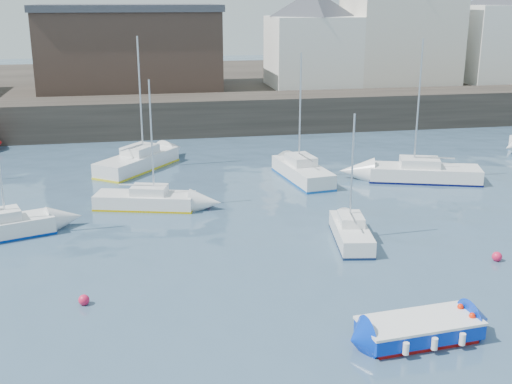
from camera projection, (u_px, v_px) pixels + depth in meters
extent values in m
plane|color=#2D4760|center=(322.00, 335.00, 21.70)|extent=(220.00, 220.00, 0.00)
cube|color=#28231E|center=(206.00, 115.00, 54.18)|extent=(90.00, 5.00, 3.00)
cube|color=#28231E|center=(187.00, 88.00, 71.14)|extent=(90.00, 32.00, 2.80)
cube|color=beige|center=(400.00, 37.00, 62.64)|extent=(10.00, 8.00, 9.00)
cube|color=white|center=(504.00, 44.00, 64.34)|extent=(9.00, 7.00, 7.50)
cube|color=white|center=(312.00, 52.00, 60.93)|extent=(8.00, 7.00, 6.50)
pyramid|color=#3A3D44|center=(313.00, 3.00, 59.63)|extent=(11.14, 11.14, 2.45)
cube|color=#3D2D26|center=(130.00, 50.00, 59.25)|extent=(16.00, 10.00, 7.00)
cube|color=#3A3D44|center=(128.00, 8.00, 58.14)|extent=(16.40, 10.40, 0.60)
cube|color=#9C0C0B|center=(418.00, 338.00, 21.35)|extent=(3.77, 1.84, 0.18)
cube|color=#032DB9|center=(419.00, 329.00, 21.25)|extent=(4.10, 2.08, 0.50)
cube|color=white|center=(420.00, 321.00, 21.17)|extent=(4.18, 2.12, 0.09)
cube|color=white|center=(419.00, 327.00, 21.23)|extent=(3.26, 1.49, 0.45)
cube|color=tan|center=(420.00, 324.00, 21.20)|extent=(0.40, 1.21, 0.07)
cylinder|color=white|center=(378.00, 321.00, 21.86)|extent=(0.20, 0.20, 0.40)
cylinder|color=white|center=(406.00, 348.00, 20.12)|extent=(0.20, 0.20, 0.40)
cylinder|color=white|center=(405.00, 317.00, 22.13)|extent=(0.20, 0.20, 0.40)
cylinder|color=white|center=(435.00, 344.00, 20.40)|extent=(0.20, 0.20, 0.40)
cylinder|color=white|center=(431.00, 313.00, 22.41)|extent=(0.20, 0.20, 0.40)
cylinder|color=white|center=(462.00, 339.00, 20.67)|extent=(0.20, 0.20, 0.40)
cube|color=white|center=(145.00, 201.00, 34.77)|extent=(5.60, 3.06, 0.80)
cube|color=#C1A303|center=(145.00, 207.00, 34.87)|extent=(5.66, 3.09, 0.11)
cube|color=white|center=(149.00, 190.00, 34.56)|extent=(2.14, 1.73, 0.44)
cylinder|color=silver|center=(152.00, 138.00, 33.72)|extent=(0.09, 0.09, 6.14)
cube|color=white|center=(351.00, 234.00, 29.91)|extent=(2.13, 4.66, 0.81)
cube|color=#0D1B39|center=(351.00, 241.00, 30.02)|extent=(2.15, 4.71, 0.11)
cube|color=white|center=(351.00, 219.00, 29.95)|extent=(1.31, 1.72, 0.45)
cylinder|color=silver|center=(352.00, 169.00, 29.48)|extent=(0.09, 0.09, 5.16)
cube|color=white|center=(424.00, 174.00, 39.90)|extent=(7.07, 4.13, 0.93)
cube|color=#070A39|center=(424.00, 180.00, 40.02)|extent=(7.14, 4.17, 0.12)
cube|color=white|center=(420.00, 162.00, 39.73)|extent=(2.74, 2.26, 0.52)
cylinder|color=silver|center=(418.00, 104.00, 38.73)|extent=(0.10, 0.10, 7.74)
cube|color=white|center=(302.00, 172.00, 40.10)|extent=(2.71, 6.15, 0.97)
cube|color=#114FA3|center=(302.00, 179.00, 40.22)|extent=(2.74, 6.21, 0.13)
cube|color=white|center=(301.00, 160.00, 40.15)|extent=(1.70, 2.26, 0.54)
cylinder|color=silver|center=(300.00, 109.00, 39.50)|extent=(0.11, 0.11, 6.84)
cube|color=white|center=(138.00, 162.00, 42.55)|extent=(5.74, 6.56, 1.00)
cube|color=yellow|center=(138.00, 168.00, 42.67)|extent=(5.80, 6.62, 0.13)
cube|color=white|center=(140.00, 150.00, 42.61)|extent=(2.68, 2.82, 0.55)
cylinder|color=silver|center=(140.00, 96.00, 41.86)|extent=(0.11, 0.11, 7.64)
sphere|color=#DC1A45|center=(84.00, 304.00, 23.88)|extent=(0.41, 0.41, 0.41)
sphere|color=#DC1A45|center=(496.00, 261.00, 27.85)|extent=(0.43, 0.43, 0.43)
sphere|color=#DC1A45|center=(207.00, 207.00, 34.97)|extent=(0.45, 0.45, 0.45)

